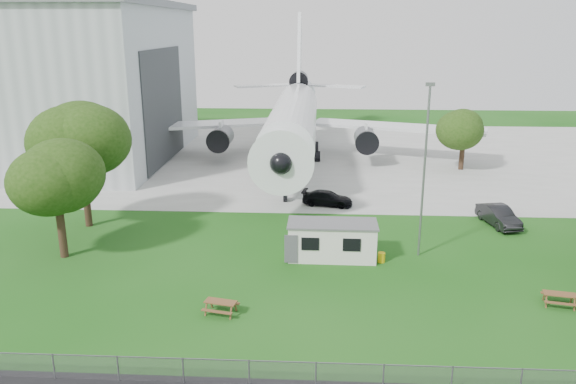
# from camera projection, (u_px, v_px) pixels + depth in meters

# --- Properties ---
(ground) EXTENTS (160.00, 160.00, 0.00)m
(ground) POSITION_uv_depth(u_px,v_px,m) (300.00, 292.00, 34.40)
(ground) COLOR #2A611F
(concrete_apron) EXTENTS (120.00, 46.00, 0.03)m
(concrete_apron) POSITION_uv_depth(u_px,v_px,m) (310.00, 155.00, 70.79)
(concrete_apron) COLOR #B7B7B2
(concrete_apron) RESTS_ON ground
(airliner) EXTENTS (46.36, 47.73, 17.69)m
(airliner) POSITION_uv_depth(u_px,v_px,m) (294.00, 116.00, 67.35)
(airliner) COLOR white
(airliner) RESTS_ON ground
(site_cabin) EXTENTS (6.77, 2.77, 2.62)m
(site_cabin) POSITION_uv_depth(u_px,v_px,m) (332.00, 240.00, 39.08)
(site_cabin) COLOR silver
(site_cabin) RESTS_ON ground
(picnic_west) EXTENTS (2.09, 1.86, 0.76)m
(picnic_west) POSITION_uv_depth(u_px,v_px,m) (221.00, 313.00, 31.78)
(picnic_west) COLOR brown
(picnic_west) RESTS_ON ground
(picnic_east) EXTENTS (2.06, 1.82, 0.76)m
(picnic_east) POSITION_uv_depth(u_px,v_px,m) (558.00, 305.00, 32.70)
(picnic_east) COLOR brown
(picnic_east) RESTS_ON ground
(lamp_mast) EXTENTS (0.16, 0.16, 12.00)m
(lamp_mast) POSITION_uv_depth(u_px,v_px,m) (424.00, 173.00, 38.22)
(lamp_mast) COLOR slate
(lamp_mast) RESTS_ON ground
(tree_west_big) EXTENTS (7.68, 7.68, 11.11)m
(tree_west_big) POSITION_uv_depth(u_px,v_px,m) (80.00, 138.00, 43.76)
(tree_west_big) COLOR #382619
(tree_west_big) RESTS_ON ground
(tree_west_small) EXTENTS (6.56, 6.56, 9.07)m
(tree_west_small) POSITION_uv_depth(u_px,v_px,m) (55.00, 178.00, 38.01)
(tree_west_small) COLOR #382619
(tree_west_small) RESTS_ON ground
(tree_far_apron) EXTENTS (5.69, 5.69, 7.46)m
(tree_far_apron) POSITION_uv_depth(u_px,v_px,m) (464.00, 130.00, 62.54)
(tree_far_apron) COLOR #382619
(tree_far_apron) RESTS_ON ground
(car_ne_sedan) EXTENTS (2.69, 5.11, 1.60)m
(car_ne_sedan) POSITION_uv_depth(u_px,v_px,m) (498.00, 216.00, 45.66)
(car_ne_sedan) COLOR black
(car_ne_sedan) RESTS_ON ground
(car_apron_van) EXTENTS (4.85, 2.74, 1.32)m
(car_apron_van) POSITION_uv_depth(u_px,v_px,m) (327.00, 198.00, 50.83)
(car_apron_van) COLOR black
(car_apron_van) RESTS_ON ground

